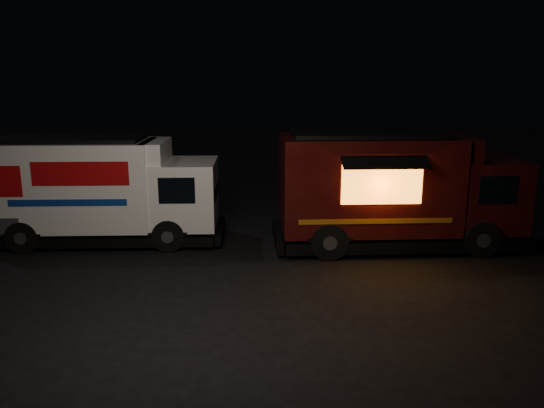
{
  "coord_description": "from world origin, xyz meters",
  "views": [
    {
      "loc": [
        1.35,
        -12.37,
        4.78
      ],
      "look_at": [
        0.69,
        2.0,
        1.35
      ],
      "focal_mm": 35.0,
      "sensor_mm": 36.0,
      "label": 1
    }
  ],
  "objects": [
    {
      "name": "ground",
      "position": [
        0.0,
        0.0,
        0.0
      ],
      "size": [
        80.0,
        80.0,
        0.0
      ],
      "primitive_type": "plane",
      "color": "black",
      "rests_on": "ground"
    },
    {
      "name": "white_truck",
      "position": [
        -4.26,
        2.68,
        1.56
      ],
      "size": [
        7.05,
        2.88,
        3.12
      ],
      "primitive_type": null,
      "rotation": [
        0.0,
        0.0,
        0.08
      ],
      "color": "silver",
      "rests_on": "ground"
    },
    {
      "name": "red_truck",
      "position": [
        4.3,
        2.66,
        1.66
      ],
      "size": [
        7.35,
        3.3,
        3.32
      ],
      "primitive_type": null,
      "rotation": [
        0.0,
        0.0,
        0.1
      ],
      "color": "#370E0A",
      "rests_on": "ground"
    }
  ]
}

